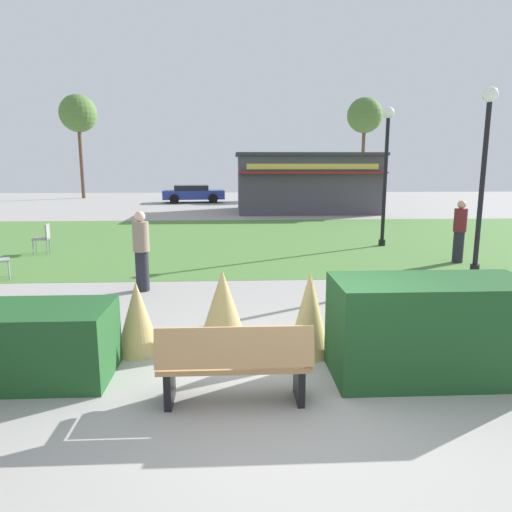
% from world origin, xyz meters
% --- Properties ---
extents(ground_plane, '(80.00, 80.00, 0.00)m').
position_xyz_m(ground_plane, '(0.00, 0.00, 0.00)').
color(ground_plane, '#999691').
extents(lawn_patch, '(36.00, 12.00, 0.01)m').
position_xyz_m(lawn_patch, '(0.00, 11.60, 0.00)').
color(lawn_patch, '#4C7A38').
rests_on(lawn_patch, ground_plane).
extents(park_bench, '(1.70, 0.53, 0.95)m').
position_xyz_m(park_bench, '(-0.70, -0.11, 0.48)').
color(park_bench, tan).
rests_on(park_bench, ground_plane).
extents(hedge_left, '(2.28, 1.10, 0.92)m').
position_xyz_m(hedge_left, '(-3.38, 0.67, 0.46)').
color(hedge_left, '#1E4C23').
rests_on(hedge_left, ground_plane).
extents(hedge_right, '(2.43, 1.10, 1.25)m').
position_xyz_m(hedge_right, '(1.74, 0.50, 0.62)').
color(hedge_right, '#1E4C23').
rests_on(hedge_right, ground_plane).
extents(ornamental_grass_behind_left, '(0.55, 0.55, 1.11)m').
position_xyz_m(ornamental_grass_behind_left, '(0.39, 1.33, 0.55)').
color(ornamental_grass_behind_left, tan).
rests_on(ornamental_grass_behind_left, ground_plane).
extents(ornamental_grass_behind_right, '(0.63, 0.63, 1.04)m').
position_xyz_m(ornamental_grass_behind_right, '(-2.06, 1.44, 0.52)').
color(ornamental_grass_behind_right, tan).
rests_on(ornamental_grass_behind_right, ground_plane).
extents(ornamental_grass_behind_center, '(0.59, 0.59, 1.20)m').
position_xyz_m(ornamental_grass_behind_center, '(0.34, 1.24, 0.60)').
color(ornamental_grass_behind_center, tan).
rests_on(ornamental_grass_behind_center, ground_plane).
extents(ornamental_grass_behind_far, '(0.75, 0.75, 1.13)m').
position_xyz_m(ornamental_grass_behind_far, '(-0.87, 1.72, 0.57)').
color(ornamental_grass_behind_far, tan).
rests_on(ornamental_grass_behind_far, ground_plane).
extents(lamppost_mid, '(0.36, 0.36, 4.40)m').
position_xyz_m(lamppost_mid, '(5.29, 6.18, 2.76)').
color(lamppost_mid, black).
rests_on(lamppost_mid, ground_plane).
extents(lamppost_far, '(0.36, 0.36, 4.40)m').
position_xyz_m(lamppost_far, '(4.20, 10.16, 2.76)').
color(lamppost_far, black).
rests_on(lamppost_far, ground_plane).
extents(food_kiosk, '(7.81, 5.43, 3.22)m').
position_xyz_m(food_kiosk, '(3.41, 21.78, 1.62)').
color(food_kiosk, '#47424C').
rests_on(food_kiosk, ground_plane).
extents(cafe_chair_west, '(0.50, 0.50, 0.89)m').
position_xyz_m(cafe_chair_west, '(-6.33, 9.28, 0.53)').
color(cafe_chair_west, gray).
rests_on(cafe_chair_west, ground_plane).
extents(person_strolling, '(0.34, 0.34, 1.69)m').
position_xyz_m(person_strolling, '(-2.62, 4.84, 0.86)').
color(person_strolling, '#23232D').
rests_on(person_strolling, ground_plane).
extents(person_standing, '(0.34, 0.34, 1.69)m').
position_xyz_m(person_standing, '(5.41, 7.36, 0.86)').
color(person_standing, '#23232D').
rests_on(person_standing, ground_plane).
extents(parked_car_west_slot, '(4.36, 2.37, 1.20)m').
position_xyz_m(parked_car_west_slot, '(-3.42, 28.29, 0.64)').
color(parked_car_west_slot, navy).
rests_on(parked_car_west_slot, ground_plane).
extents(tree_left_bg, '(2.80, 2.80, 7.87)m').
position_xyz_m(tree_left_bg, '(9.97, 33.92, 6.40)').
color(tree_left_bg, brown).
rests_on(tree_left_bg, ground_plane).
extents(tree_right_bg, '(2.80, 2.80, 7.81)m').
position_xyz_m(tree_right_bg, '(-12.32, 32.98, 6.34)').
color(tree_right_bg, brown).
rests_on(tree_right_bg, ground_plane).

